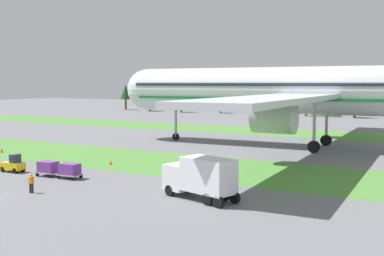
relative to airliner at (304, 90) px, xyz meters
name	(u,v)px	position (x,y,z in m)	size (l,w,h in m)	color
grass_strip_near	(142,160)	(-14.11, -21.23, -8.60)	(320.00, 15.15, 0.01)	#4C8438
grass_strip_far	(266,131)	(-14.11, 21.06, -8.60)	(320.00, 15.15, 0.01)	#4C8438
airliner	(304,90)	(0.00, 0.00, 0.00)	(61.81, 76.27, 23.98)	silver
baggage_tug	(13,165)	(-21.61, -34.73, -7.79)	(2.67, 1.44, 1.97)	yellow
cargo_dolly_lead	(48,167)	(-16.59, -34.46, -7.68)	(2.28, 1.61, 1.55)	#A3A3A8
cargo_dolly_second	(70,170)	(-13.70, -34.31, -7.68)	(2.28, 1.61, 1.55)	#A3A3A8
catering_truck	(200,176)	(1.96, -35.29, -6.65)	(7.32, 4.05, 3.58)	silver
ground_crew_marshaller	(31,182)	(-12.05, -40.71, -7.66)	(0.54, 0.36, 1.74)	black
taxiway_marker_0	(179,169)	(-6.37, -25.08, -8.37)	(0.44, 0.44, 0.46)	orange
taxiway_marker_1	(110,162)	(-15.56, -25.68, -8.32)	(0.44, 0.44, 0.56)	orange
taxiway_marker_2	(2,150)	(-35.07, -25.59, -8.29)	(0.44, 0.44, 0.62)	orange
distant_tree_line	(335,94)	(-11.52, 67.57, -1.97)	(150.12, 8.94, 11.77)	#4C3823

